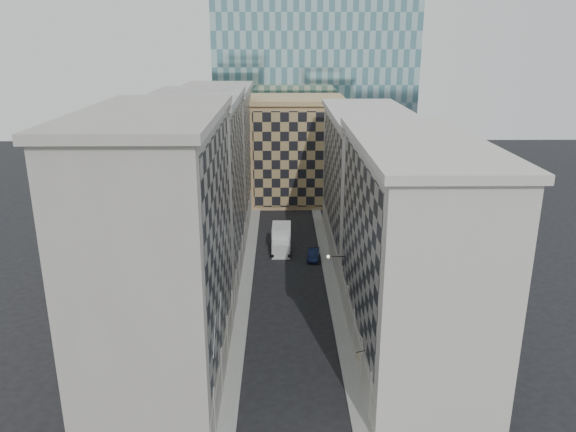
{
  "coord_description": "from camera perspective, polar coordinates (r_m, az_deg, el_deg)",
  "views": [
    {
      "loc": [
        -1.0,
        -32.65,
        29.08
      ],
      "look_at": [
        -0.35,
        12.89,
        14.43
      ],
      "focal_mm": 35.0,
      "sensor_mm": 36.0,
      "label": 1
    }
  ],
  "objects": [
    {
      "name": "tan_block",
      "position": [
        102.49,
        0.87,
        6.78
      ],
      "size": [
        16.8,
        14.8,
        18.8
      ],
      "color": "tan",
      "rests_on": "ground"
    },
    {
      "name": "bldg_left_a",
      "position": [
        47.96,
        -12.68,
        -3.72
      ],
      "size": [
        10.8,
        22.8,
        23.7
      ],
      "color": "#9D988D",
      "rests_on": "ground"
    },
    {
      "name": "bldg_left_b",
      "position": [
        68.72,
        -9.07,
        2.63
      ],
      "size": [
        10.8,
        22.8,
        22.7
      ],
      "color": "gray",
      "rests_on": "ground"
    },
    {
      "name": "shop_sign",
      "position": [
        48.26,
        7.15,
        -13.87
      ],
      "size": [
        0.77,
        0.67,
        0.78
      ],
      "rotation": [
        0.0,
        0.0,
        0.37
      ],
      "color": "black",
      "rests_on": "ground"
    },
    {
      "name": "flagpoles_left",
      "position": [
        44.3,
        -7.2,
        -10.75
      ],
      "size": [
        0.1,
        6.33,
        2.33
      ],
      "color": "gray",
      "rests_on": "ground"
    },
    {
      "name": "church_tower",
      "position": [
        114.67,
        -0.34,
        16.77
      ],
      "size": [
        7.2,
        7.2,
        51.5
      ],
      "color": "#292520",
      "rests_on": "ground"
    },
    {
      "name": "sidewalk_east",
      "position": [
        69.32,
        4.46,
        -6.96
      ],
      "size": [
        1.5,
        100.0,
        0.15
      ],
      "primitive_type": "cube",
      "color": "gray",
      "rests_on": "ground"
    },
    {
      "name": "bldg_left_c",
      "position": [
        90.07,
        -7.15,
        6.0
      ],
      "size": [
        10.8,
        22.8,
        21.7
      ],
      "color": "#9D988D",
      "rests_on": "ground"
    },
    {
      "name": "bldg_right_a",
      "position": [
        52.57,
        12.32,
        -3.51
      ],
      "size": [
        10.8,
        26.8,
        20.7
      ],
      "color": "beige",
      "rests_on": "ground"
    },
    {
      "name": "dark_car",
      "position": [
        76.73,
        2.6,
        -3.9
      ],
      "size": [
        1.92,
        4.35,
        1.39
      ],
      "primitive_type": "imported",
      "rotation": [
        0.0,
        0.0,
        -0.11
      ],
      "color": "#10193B",
      "rests_on": "ground"
    },
    {
      "name": "bldg_right_b",
      "position": [
        78.0,
        7.99,
        3.38
      ],
      "size": [
        10.8,
        28.8,
        19.7
      ],
      "color": "beige",
      "rests_on": "ground"
    },
    {
      "name": "sidewalk_west",
      "position": [
        69.17,
        -4.3,
        -7.02
      ],
      "size": [
        1.5,
        100.0,
        0.15
      ],
      "primitive_type": "cube",
      "color": "gray",
      "rests_on": "ground"
    },
    {
      "name": "box_truck",
      "position": [
        79.43,
        -0.68,
        -2.46
      ],
      "size": [
        2.76,
        6.48,
        3.52
      ],
      "rotation": [
        0.0,
        0.0,
        -0.02
      ],
      "color": "silver",
      "rests_on": "ground"
    },
    {
      "name": "bracket_lamp",
      "position": [
        61.33,
        4.28,
        -4.13
      ],
      "size": [
        1.98,
        0.36,
        0.36
      ],
      "color": "black",
      "rests_on": "ground"
    }
  ]
}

